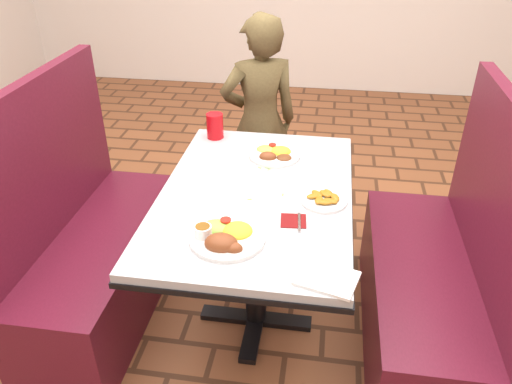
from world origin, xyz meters
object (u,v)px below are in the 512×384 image
Objects in this scene: near_dinner_plate at (225,234)px; plantain_plate at (324,199)px; far_dinner_plate at (275,152)px; booth_bench_left at (94,253)px; dining_table at (256,211)px; red_tumbler at (215,126)px; booth_bench_right at (433,287)px; diner_person at (259,123)px.

near_dinner_plate reaches higher than plantain_plate.
booth_bench_left is at bearing -157.78° from far_dinner_plate.
dining_table is 0.86m from booth_bench_left.
near_dinner_plate is 2.16× the size of red_tumbler.
red_tumbler is (0.51, 0.51, 0.48)m from booth_bench_left.
booth_bench_right is (0.80, 0.00, -0.32)m from dining_table.
dining_table is at bearing 180.00° from booth_bench_right.
dining_table is at bearing 75.10° from diner_person.
booth_bench_right is at bearing 0.00° from booth_bench_left.
booth_bench_right is 9.35× the size of red_tumbler.
plantain_plate is at bearing 89.88° from diner_person.
booth_bench_right is 4.96× the size of far_dinner_plate.
plantain_plate is (0.34, 0.32, -0.02)m from near_dinner_plate.
near_dinner_plate is 0.47m from plantain_plate.
near_dinner_plate is (-0.06, -0.35, 0.13)m from dining_table.
booth_bench_left is 0.87m from red_tumbler.
red_tumbler reaches higher than dining_table.
plantain_plate is at bearing -176.22° from booth_bench_right.
diner_person is at bearing 93.10° from near_dinner_plate.
dining_table is 0.86m from booth_bench_right.
plantain_plate is 0.79m from red_tumbler.
red_tumbler is at bearing 154.97° from booth_bench_right.
booth_bench_left is 0.93× the size of diner_person.
diner_person reaches higher than booth_bench_right.
near_dinner_plate is 0.70m from far_dinner_plate.
plantain_plate reaches higher than dining_table.
plantain_plate is (-0.51, -0.03, 0.43)m from booth_bench_right.
booth_bench_right reaches higher than dining_table.
booth_bench_right is at bearing -25.03° from red_tumbler.
red_tumbler is at bearing 136.71° from plantain_plate.
booth_bench_left is at bearing 178.21° from plantain_plate.
booth_bench_left is 1.22m from diner_person.
diner_person is 5.33× the size of far_dinner_plate.
diner_person is (0.67, 0.98, 0.32)m from booth_bench_left.
plantain_plate is 1.49× the size of red_tumbler.
booth_bench_left reaches higher than near_dinner_plate.
near_dinner_plate is 1.15× the size of far_dinner_plate.
dining_table is at bearing 80.83° from near_dinner_plate.
booth_bench_left is 1.60m from booth_bench_right.
dining_table is 4.37× the size of near_dinner_plate.
dining_table is 0.36m from far_dinner_plate.
plantain_plate is at bearing -56.62° from far_dinner_plate.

